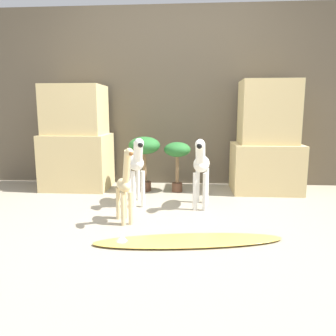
% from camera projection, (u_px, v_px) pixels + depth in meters
% --- Properties ---
extents(ground_plane, '(14.00, 14.00, 0.00)m').
position_uv_depth(ground_plane, '(159.00, 226.00, 2.70)').
color(ground_plane, '#9E937F').
extents(wall_back, '(6.40, 0.08, 2.20)m').
position_uv_depth(wall_back, '(172.00, 98.00, 4.14)').
color(wall_back, brown).
rests_on(wall_back, ground_plane).
extents(rock_pillar_left, '(0.77, 0.59, 1.23)m').
position_uv_depth(rock_pillar_left, '(77.00, 141.00, 3.92)').
color(rock_pillar_left, '#DBC184').
rests_on(rock_pillar_left, ground_plane).
extents(rock_pillar_right, '(0.77, 0.59, 1.27)m').
position_uv_depth(rock_pillar_right, '(267.00, 143.00, 3.77)').
color(rock_pillar_right, '#DBC184').
rests_on(rock_pillar_right, ground_plane).
extents(zebra_right, '(0.19, 0.51, 0.68)m').
position_uv_depth(zebra_right, '(201.00, 165.00, 3.14)').
color(zebra_right, white).
rests_on(zebra_right, ground_plane).
extents(zebra_left, '(0.28, 0.50, 0.68)m').
position_uv_depth(zebra_left, '(136.00, 164.00, 3.23)').
color(zebra_left, white).
rests_on(zebra_left, ground_plane).
extents(giraffe_figurine, '(0.24, 0.38, 0.65)m').
position_uv_depth(giraffe_figurine, '(125.00, 185.00, 2.71)').
color(giraffe_figurine, beige).
rests_on(giraffe_figurine, ground_plane).
extents(potted_palm_front, '(0.30, 0.30, 0.58)m').
position_uv_depth(potted_palm_front, '(177.00, 153.00, 3.76)').
color(potted_palm_front, '#513323').
rests_on(potted_palm_front, ground_plane).
extents(potted_palm_back, '(0.37, 0.37, 0.64)m').
position_uv_depth(potted_palm_back, '(144.00, 149.00, 3.79)').
color(potted_palm_back, '#513323').
rests_on(potted_palm_back, ground_plane).
extents(surfboard, '(1.39, 0.47, 0.08)m').
position_uv_depth(surfboard, '(187.00, 240.00, 2.35)').
color(surfboard, gold).
rests_on(surfboard, ground_plane).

